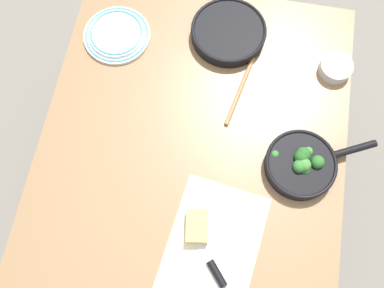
{
  "coord_description": "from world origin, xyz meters",
  "views": [
    {
      "loc": [
        0.46,
        0.08,
        2.08
      ],
      "look_at": [
        0.0,
        0.0,
        0.74
      ],
      "focal_mm": 40.0,
      "sensor_mm": 36.0,
      "label": 1
    }
  ],
  "objects_px": {
    "skillet_eggs": "(228,32)",
    "wooden_spoon": "(248,70)",
    "skillet_broccoli": "(302,164)",
    "grater_knife": "(209,259)",
    "dinner_plate_stack": "(117,34)",
    "cheese_block": "(197,227)",
    "prep_bowl_steel": "(336,68)"
  },
  "relations": [
    {
      "from": "wooden_spoon",
      "to": "grater_knife",
      "type": "distance_m",
      "value": 0.67
    },
    {
      "from": "prep_bowl_steel",
      "to": "skillet_broccoli",
      "type": "bearing_deg",
      "value": -13.02
    },
    {
      "from": "skillet_eggs",
      "to": "wooden_spoon",
      "type": "distance_m",
      "value": 0.16
    },
    {
      "from": "skillet_broccoli",
      "to": "grater_knife",
      "type": "xyz_separation_m",
      "value": [
        0.35,
        -0.25,
        -0.02
      ]
    },
    {
      "from": "cheese_block",
      "to": "dinner_plate_stack",
      "type": "bearing_deg",
      "value": -147.4
    },
    {
      "from": "cheese_block",
      "to": "prep_bowl_steel",
      "type": "relative_size",
      "value": 0.95
    },
    {
      "from": "skillet_broccoli",
      "to": "prep_bowl_steel",
      "type": "bearing_deg",
      "value": 50.86
    },
    {
      "from": "skillet_broccoli",
      "to": "prep_bowl_steel",
      "type": "xyz_separation_m",
      "value": [
        -0.38,
        0.09,
        -0.01
      ]
    },
    {
      "from": "skillet_eggs",
      "to": "prep_bowl_steel",
      "type": "distance_m",
      "value": 0.4
    },
    {
      "from": "skillet_eggs",
      "to": "cheese_block",
      "type": "bearing_deg",
      "value": 159.29
    },
    {
      "from": "wooden_spoon",
      "to": "grater_knife",
      "type": "bearing_deg",
      "value": -170.93
    },
    {
      "from": "wooden_spoon",
      "to": "dinner_plate_stack",
      "type": "distance_m",
      "value": 0.5
    },
    {
      "from": "dinner_plate_stack",
      "to": "skillet_eggs",
      "type": "bearing_deg",
      "value": 100.49
    },
    {
      "from": "skillet_broccoli",
      "to": "grater_knife",
      "type": "relative_size",
      "value": 1.67
    },
    {
      "from": "skillet_broccoli",
      "to": "dinner_plate_stack",
      "type": "xyz_separation_m",
      "value": [
        -0.38,
        -0.71,
        -0.02
      ]
    },
    {
      "from": "grater_knife",
      "to": "dinner_plate_stack",
      "type": "relative_size",
      "value": 0.88
    },
    {
      "from": "wooden_spoon",
      "to": "dinner_plate_stack",
      "type": "bearing_deg",
      "value": 95.16
    },
    {
      "from": "skillet_broccoli",
      "to": "prep_bowl_steel",
      "type": "height_order",
      "value": "skillet_broccoli"
    },
    {
      "from": "cheese_block",
      "to": "skillet_eggs",
      "type": "bearing_deg",
      "value": -179.38
    },
    {
      "from": "dinner_plate_stack",
      "to": "prep_bowl_steel",
      "type": "bearing_deg",
      "value": 89.63
    },
    {
      "from": "skillet_eggs",
      "to": "prep_bowl_steel",
      "type": "xyz_separation_m",
      "value": [
        0.08,
        0.4,
        -0.0
      ]
    },
    {
      "from": "skillet_broccoli",
      "to": "wooden_spoon",
      "type": "relative_size",
      "value": 0.98
    },
    {
      "from": "skillet_broccoli",
      "to": "skillet_eggs",
      "type": "xyz_separation_m",
      "value": [
        -0.46,
        -0.31,
        -0.01
      ]
    },
    {
      "from": "wooden_spoon",
      "to": "cheese_block",
      "type": "height_order",
      "value": "cheese_block"
    },
    {
      "from": "wooden_spoon",
      "to": "cheese_block",
      "type": "distance_m",
      "value": 0.59
    },
    {
      "from": "wooden_spoon",
      "to": "prep_bowl_steel",
      "type": "distance_m",
      "value": 0.31
    },
    {
      "from": "skillet_broccoli",
      "to": "cheese_block",
      "type": "height_order",
      "value": "skillet_broccoli"
    },
    {
      "from": "skillet_broccoli",
      "to": "grater_knife",
      "type": "bearing_deg",
      "value": -151.68
    },
    {
      "from": "skillet_eggs",
      "to": "cheese_block",
      "type": "height_order",
      "value": "skillet_eggs"
    },
    {
      "from": "skillet_eggs",
      "to": "skillet_broccoli",
      "type": "bearing_deg",
      "value": -167.22
    },
    {
      "from": "wooden_spoon",
      "to": "skillet_broccoli",
      "type": "bearing_deg",
      "value": -134.44
    },
    {
      "from": "wooden_spoon",
      "to": "dinner_plate_stack",
      "type": "height_order",
      "value": "dinner_plate_stack"
    }
  ]
}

